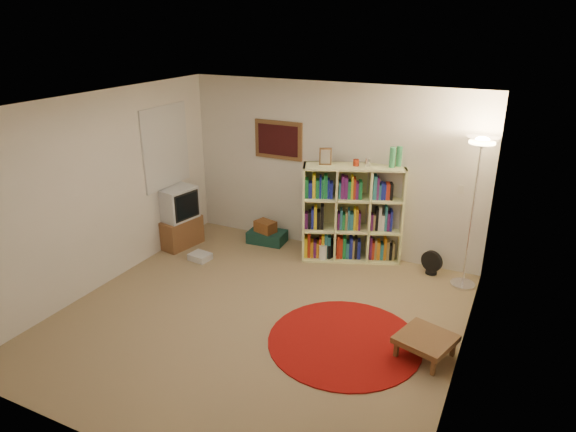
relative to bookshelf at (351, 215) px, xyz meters
The scene contains 12 objects.
room 2.09m from the bookshelf, 103.58° to the right, with size 4.54×4.54×2.54m.
bookshelf is the anchor object (origin of this frame).
floor_lamp 1.92m from the bookshelf, ahead, with size 0.43×0.43×2.00m.
floor_fan 1.30m from the bookshelf, ahead, with size 0.30×0.20×0.34m.
tv_stand 2.64m from the bookshelf, 164.39° to the right, with size 0.56×0.71×0.94m.
dvd_box 2.28m from the bookshelf, 152.38° to the right, with size 0.32×0.28×0.10m.
suitcase 1.48m from the bookshelf, behind, with size 0.60×0.41×0.18m.
wicker_basket 1.43m from the bookshelf, behind, with size 0.36×0.30×0.18m.
duffel_bag 0.66m from the bookshelf, 169.59° to the right, with size 0.40×0.36×0.24m.
paper_towel 0.69m from the bookshelf, 141.11° to the right, with size 0.13×0.13×0.24m.
red_rug 2.24m from the bookshelf, 71.66° to the right, with size 1.69×1.69×0.01m.
side_table 2.47m from the bookshelf, 51.52° to the right, with size 0.66×0.66×0.24m.
Camera 1 is at (2.60, -4.56, 3.33)m, focal length 32.00 mm.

